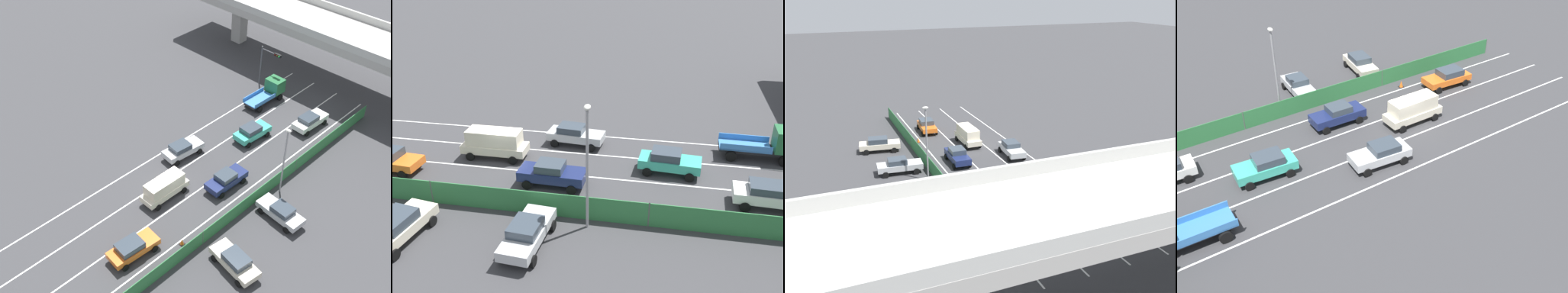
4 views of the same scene
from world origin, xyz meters
TOP-DOWN VIEW (x-y plane):
  - ground_plane at (0.00, 0.00)m, footprint 300.00×300.00m
  - lane_line_left_edge at (-5.06, 4.13)m, footprint 0.14×44.26m
  - lane_line_mid_left at (-1.69, 4.13)m, footprint 0.14×44.26m
  - lane_line_mid_right at (1.69, 4.13)m, footprint 0.14×44.26m
  - lane_line_right_edge at (5.06, 4.13)m, footprint 0.14×44.26m
  - elevated_overpass at (0.00, 28.26)m, footprint 50.66×8.25m
  - green_fence at (6.64, 4.13)m, footprint 0.10×40.36m
  - car_taxi_orange at (3.29, -7.63)m, footprint 2.32×4.57m
  - car_sedan_silver at (-3.20, 4.43)m, footprint 2.35×4.54m
  - car_hatchback_white at (3.29, 18.02)m, footprint 2.16×4.66m
  - car_taxi_teal at (0.05, 11.83)m, footprint 2.31×4.40m
  - car_van_cream at (0.02, -0.98)m, footprint 1.99×4.85m
  - car_sedan_navy at (3.18, 4.22)m, footprint 2.08×4.51m
  - flatbed_truck_blue at (-3.40, 19.23)m, footprint 2.34×5.53m
  - parked_sedan_cream at (10.34, -2.57)m, footprint 4.80×2.56m
  - parked_wagon_silver at (9.57, 4.54)m, footprint 4.67×2.24m
  - traffic_light at (-5.62, 21.21)m, footprint 2.98×0.41m
  - street_lamp at (7.34, 7.39)m, footprint 0.60×0.36m
  - traffic_cone at (5.41, -3.91)m, footprint 0.47×0.47m

SIDE VIEW (x-z plane):
  - ground_plane at x=0.00m, z-range 0.00..0.00m
  - lane_line_left_edge at x=-5.06m, z-range 0.00..0.01m
  - lane_line_mid_left at x=-1.69m, z-range 0.00..0.01m
  - lane_line_mid_right at x=1.69m, z-range 0.00..0.01m
  - lane_line_right_edge at x=5.06m, z-range 0.00..0.01m
  - traffic_cone at x=5.41m, z-range -0.02..0.61m
  - green_fence at x=6.64m, z-range 0.00..1.56m
  - parked_wagon_silver at x=9.57m, z-range 0.08..1.66m
  - car_sedan_silver at x=-3.20m, z-range 0.09..1.70m
  - car_hatchback_white at x=3.29m, z-range 0.09..1.70m
  - car_taxi_orange at x=3.29m, z-range 0.10..1.71m
  - car_sedan_navy at x=3.18m, z-range 0.08..1.75m
  - parked_sedan_cream at x=10.34m, z-range 0.09..1.74m
  - car_taxi_teal at x=0.05m, z-range 0.09..1.78m
  - car_van_cream at x=0.02m, z-range 0.15..2.35m
  - flatbed_truck_blue at x=-3.40m, z-range 0.03..2.52m
  - traffic_light at x=-5.62m, z-range 1.09..6.36m
  - street_lamp at x=7.34m, z-range 0.77..8.29m
  - elevated_overpass at x=0.00m, z-range 2.43..10.46m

